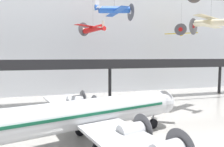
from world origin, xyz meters
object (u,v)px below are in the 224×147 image
suspended_plane_yellow_lowwing (181,32)px  stanchion_barrier (186,138)px  suspended_plane_blue_trainer (114,10)px  suspended_plane_red_highwing (93,29)px  suspended_plane_cream_biplane (210,23)px  airliner_silver_main (86,114)px

suspended_plane_yellow_lowwing → stanchion_barrier: 33.87m
suspended_plane_blue_trainer → suspended_plane_yellow_lowwing: bearing=30.6°
suspended_plane_red_highwing → stanchion_barrier: size_ratio=8.18×
suspended_plane_red_highwing → suspended_plane_blue_trainer: bearing=153.1°
suspended_plane_yellow_lowwing → suspended_plane_red_highwing: size_ratio=0.95×
suspended_plane_blue_trainer → suspended_plane_cream_biplane: (17.96, -0.14, -1.14)m
suspended_plane_red_highwing → airliner_silver_main: bearing=135.8°
airliner_silver_main → suspended_plane_yellow_lowwing: size_ratio=3.58×
suspended_plane_red_highwing → stanchion_barrier: (6.36, -24.03, -15.34)m
suspended_plane_red_highwing → stanchion_barrier: suspended_plane_red_highwing is taller
suspended_plane_yellow_lowwing → stanchion_barrier: size_ratio=7.79×
airliner_silver_main → suspended_plane_cream_biplane: size_ratio=3.25×
suspended_plane_cream_biplane → suspended_plane_yellow_lowwing: suspended_plane_yellow_lowwing is taller
stanchion_barrier → suspended_plane_cream_biplane: bearing=41.4°
suspended_plane_blue_trainer → stanchion_barrier: size_ratio=7.23×
suspended_plane_blue_trainer → stanchion_barrier: suspended_plane_blue_trainer is taller
airliner_silver_main → suspended_plane_blue_trainer: (5.93, 8.98, 13.51)m
suspended_plane_cream_biplane → stanchion_barrier: 22.85m
airliner_silver_main → suspended_plane_blue_trainer: 17.27m
suspended_plane_blue_trainer → suspended_plane_cream_biplane: size_ratio=0.84×
suspended_plane_red_highwing → stanchion_barrier: 29.21m
suspended_plane_yellow_lowwing → suspended_plane_blue_trainer: bearing=-20.3°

